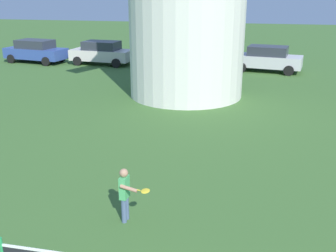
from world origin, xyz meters
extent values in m
cylinder|color=slate|center=(-0.89, 4.50, 0.28)|extent=(0.11, 0.11, 0.56)
cylinder|color=slate|center=(-0.90, 4.36, 0.28)|extent=(0.11, 0.11, 0.56)
cube|color=#4CB266|center=(-0.90, 4.43, 0.82)|extent=(0.17, 0.29, 0.50)
sphere|color=tan|center=(-0.90, 4.43, 1.16)|extent=(0.19, 0.19, 0.19)
cylinder|color=tan|center=(-0.88, 4.61, 0.80)|extent=(0.08, 0.08, 0.38)
cylinder|color=tan|center=(-0.74, 4.26, 0.89)|extent=(0.39, 0.11, 0.14)
cylinder|color=yellow|center=(-0.59, 4.25, 0.89)|extent=(0.22, 0.04, 0.04)
ellipsoid|color=yellow|center=(-0.37, 4.23, 0.89)|extent=(0.20, 0.25, 0.03)
cube|color=#334C99|center=(-13.24, 22.47, 0.65)|extent=(4.50, 2.36, 0.70)
cube|color=#2D333D|center=(-13.24, 22.47, 1.28)|extent=(2.61, 1.86, 0.56)
cylinder|color=black|center=(-11.67, 23.08, 0.30)|extent=(0.62, 0.27, 0.60)
cylinder|color=black|center=(-11.94, 21.40, 0.30)|extent=(0.62, 0.27, 0.60)
cylinder|color=black|center=(-14.54, 23.54, 0.30)|extent=(0.62, 0.27, 0.60)
cylinder|color=black|center=(-14.81, 21.86, 0.30)|extent=(0.62, 0.27, 0.60)
cube|color=silver|center=(-8.49, 22.73, 0.65)|extent=(4.27, 2.04, 0.70)
cube|color=#2D333D|center=(-8.49, 22.73, 1.28)|extent=(2.43, 1.68, 0.56)
cylinder|color=black|center=(-7.02, 23.46, 0.30)|extent=(0.61, 0.23, 0.60)
cylinder|color=black|center=(-7.16, 21.77, 0.30)|extent=(0.61, 0.23, 0.60)
cylinder|color=black|center=(-9.82, 23.69, 0.30)|extent=(0.61, 0.23, 0.60)
cylinder|color=black|center=(-9.96, 22.00, 0.30)|extent=(0.61, 0.23, 0.60)
cube|color=#1E232D|center=(-3.02, 22.38, 0.65)|extent=(4.22, 2.28, 0.70)
cube|color=#2D333D|center=(-3.02, 22.38, 1.28)|extent=(2.44, 1.82, 0.56)
cylinder|color=black|center=(-1.55, 23.02, 0.30)|extent=(0.62, 0.27, 0.60)
cylinder|color=black|center=(-1.80, 21.34, 0.30)|extent=(0.62, 0.27, 0.60)
cylinder|color=black|center=(-4.24, 23.43, 0.30)|extent=(0.62, 0.27, 0.60)
cylinder|color=black|center=(-4.50, 21.75, 0.30)|extent=(0.62, 0.27, 0.60)
cube|color=silver|center=(2.37, 22.59, 0.65)|extent=(4.35, 2.33, 0.70)
cube|color=#2D333D|center=(2.37, 22.59, 1.28)|extent=(2.52, 1.84, 0.56)
cylinder|color=black|center=(3.89, 23.20, 0.30)|extent=(0.62, 0.27, 0.60)
cylinder|color=black|center=(3.62, 21.53, 0.30)|extent=(0.62, 0.27, 0.60)
cylinder|color=black|center=(1.12, 23.65, 0.30)|extent=(0.62, 0.27, 0.60)
cylinder|color=black|center=(0.85, 21.97, 0.30)|extent=(0.62, 0.27, 0.60)
camera|label=1|loc=(1.68, -2.99, 4.86)|focal=43.16mm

